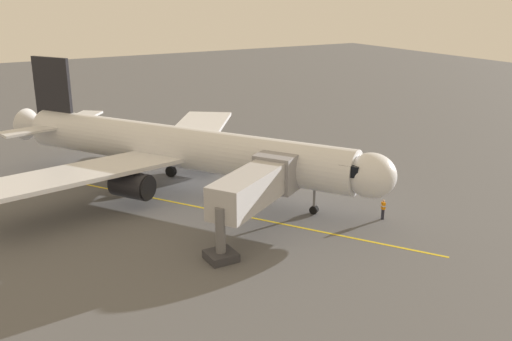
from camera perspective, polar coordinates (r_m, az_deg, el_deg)
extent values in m
plane|color=#565659|center=(56.12, -7.26, -1.23)|extent=(220.00, 220.00, 0.00)
cube|color=yellow|center=(49.32, -4.79, -3.85)|extent=(21.75, 33.83, 0.01)
cylinder|color=silver|center=(53.28, -7.65, 2.34)|extent=(21.52, 30.69, 3.80)
ellipsoid|color=silver|center=(45.62, 11.43, -0.49)|extent=(5.20, 5.31, 3.61)
cone|color=silver|center=(65.47, -21.07, 4.19)|extent=(4.50, 4.37, 3.42)
cube|color=black|center=(45.84, 9.79, 0.41)|extent=(3.58, 3.09, 0.90)
cube|color=silver|center=(62.27, -5.94, 4.07)|extent=(14.12, 16.91, 0.36)
cylinder|color=black|center=(59.00, -5.14, 1.82)|extent=(3.77, 4.10, 2.30)
cylinder|color=black|center=(58.10, -3.69, 1.61)|extent=(1.88, 1.30, 2.10)
cube|color=silver|center=(49.51, -16.83, -0.19)|extent=(17.72, 8.25, 0.36)
cylinder|color=black|center=(50.10, -12.29, -1.43)|extent=(3.77, 4.10, 2.30)
cylinder|color=black|center=(49.05, -10.71, -1.74)|extent=(1.88, 1.30, 2.10)
cube|color=black|center=(62.56, -19.61, 7.33)|extent=(2.89, 4.24, 7.20)
cube|color=silver|center=(65.11, -17.10, 5.07)|extent=(5.92, 6.47, 0.24)
cube|color=silver|center=(60.86, -21.28, 3.79)|extent=(6.80, 3.94, 0.24)
cylinder|color=slate|center=(47.80, 5.86, -2.37)|extent=(0.24, 0.24, 2.77)
cylinder|color=black|center=(48.29, 5.80, -3.92)|extent=(0.76, 0.83, 0.70)
cylinder|color=slate|center=(57.58, -8.53, 1.23)|extent=(0.24, 0.24, 2.77)
cylinder|color=black|center=(57.99, -8.47, -0.08)|extent=(0.97, 1.17, 1.10)
cylinder|color=slate|center=(53.67, -11.77, -0.18)|extent=(0.24, 0.24, 2.77)
cylinder|color=black|center=(54.11, -11.68, -1.57)|extent=(0.97, 1.17, 1.10)
cube|color=#B7B7BC|center=(42.49, -0.48, -1.77)|extent=(8.98, 7.04, 2.50)
cube|color=gray|center=(46.30, 2.14, -0.13)|extent=(4.08, 4.20, 3.00)
cylinder|color=slate|center=(39.59, -3.56, -6.36)|extent=(0.70, 0.70, 3.90)
cube|color=#333338|center=(40.29, -3.51, -8.50)|extent=(2.00, 2.00, 0.60)
cylinder|color=#23232D|center=(48.05, 12.52, -4.27)|extent=(0.26, 0.26, 0.88)
cube|color=orange|center=(47.78, 12.58, -3.44)|extent=(0.35, 0.44, 0.60)
cube|color=silver|center=(47.78, 12.58, -3.44)|extent=(0.36, 0.46, 0.10)
sphere|color=tan|center=(47.63, 12.62, -2.97)|extent=(0.22, 0.22, 0.22)
cylinder|color=#23232D|center=(64.30, -9.19, 1.56)|extent=(0.26, 0.26, 0.88)
cube|color=#D8EA19|center=(64.11, -9.23, 2.19)|extent=(0.44, 0.37, 0.60)
cube|color=silver|center=(64.11, -9.23, 2.19)|extent=(0.47, 0.39, 0.10)
sphere|color=#9E7051|center=(64.00, -9.24, 2.55)|extent=(0.22, 0.22, 0.22)
cylinder|color=#23232D|center=(53.39, 3.45, -1.61)|extent=(0.26, 0.26, 0.88)
cube|color=orange|center=(53.15, 3.46, -0.86)|extent=(0.44, 0.36, 0.60)
cube|color=silver|center=(53.15, 3.46, -0.86)|extent=(0.46, 0.38, 0.10)
sphere|color=brown|center=(53.02, 3.47, -0.43)|extent=(0.22, 0.22, 0.22)
cube|color=#9E9EA3|center=(64.16, 2.02, 1.85)|extent=(2.95, 2.55, 0.24)
cube|color=silver|center=(63.98, 2.02, 2.43)|extent=(2.95, 2.55, 0.08)
cylinder|color=slate|center=(64.66, 3.08, 2.33)|extent=(0.06, 0.06, 0.55)
cylinder|color=slate|center=(63.47, 3.11, 2.04)|extent=(0.06, 0.06, 0.55)
cylinder|color=slate|center=(64.65, 0.96, 2.35)|extent=(0.06, 0.06, 0.55)
cylinder|color=slate|center=(63.46, 0.94, 2.06)|extent=(0.06, 0.06, 0.55)
cylinder|color=black|center=(64.89, 2.85, 1.71)|extent=(0.51, 0.44, 0.44)
cylinder|color=black|center=(63.64, 2.87, 1.39)|extent=(0.51, 0.44, 0.44)
cylinder|color=black|center=(64.88, 1.17, 1.73)|extent=(0.51, 0.44, 0.44)
cylinder|color=black|center=(63.63, 1.16, 1.41)|extent=(0.51, 0.44, 0.44)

